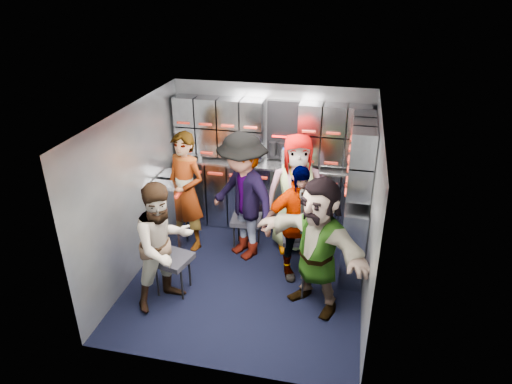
% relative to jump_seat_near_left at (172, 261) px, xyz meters
% --- Properties ---
extents(floor, '(3.00, 3.00, 0.00)m').
position_rel_jump_seat_near_left_xyz_m(floor, '(0.80, 0.45, -0.43)').
color(floor, black).
rests_on(floor, ground).
extents(wall_back, '(2.80, 0.04, 2.10)m').
position_rel_jump_seat_near_left_xyz_m(wall_back, '(0.80, 1.95, 0.62)').
color(wall_back, gray).
rests_on(wall_back, ground).
extents(wall_left, '(0.04, 3.00, 2.10)m').
position_rel_jump_seat_near_left_xyz_m(wall_left, '(-0.60, 0.45, 0.62)').
color(wall_left, gray).
rests_on(wall_left, ground).
extents(wall_right, '(0.04, 3.00, 2.10)m').
position_rel_jump_seat_near_left_xyz_m(wall_right, '(2.20, 0.45, 0.62)').
color(wall_right, gray).
rests_on(wall_right, ground).
extents(ceiling, '(2.80, 3.00, 0.02)m').
position_rel_jump_seat_near_left_xyz_m(ceiling, '(0.80, 0.45, 1.67)').
color(ceiling, silver).
rests_on(ceiling, wall_back).
extents(cart_bank_back, '(2.68, 0.38, 0.99)m').
position_rel_jump_seat_near_left_xyz_m(cart_bank_back, '(0.80, 1.74, 0.06)').
color(cart_bank_back, '#8F939E').
rests_on(cart_bank_back, ground).
extents(cart_bank_left, '(0.38, 0.76, 0.99)m').
position_rel_jump_seat_near_left_xyz_m(cart_bank_left, '(-0.39, 1.01, 0.06)').
color(cart_bank_left, '#8F939E').
rests_on(cart_bank_left, ground).
extents(counter, '(2.68, 0.42, 0.03)m').
position_rel_jump_seat_near_left_xyz_m(counter, '(0.80, 1.74, 0.58)').
color(counter, '#BABDC2').
rests_on(counter, cart_bank_back).
extents(locker_bank_back, '(2.68, 0.28, 0.82)m').
position_rel_jump_seat_near_left_xyz_m(locker_bank_back, '(0.80, 1.80, 1.06)').
color(locker_bank_back, '#8F939E').
rests_on(locker_bank_back, wall_back).
extents(locker_bank_right, '(0.28, 1.00, 0.82)m').
position_rel_jump_seat_near_left_xyz_m(locker_bank_right, '(2.05, 1.15, 1.06)').
color(locker_bank_right, '#8F939E').
rests_on(locker_bank_right, wall_right).
extents(right_cabinet, '(0.28, 1.20, 1.00)m').
position_rel_jump_seat_near_left_xyz_m(right_cabinet, '(2.05, 1.05, 0.07)').
color(right_cabinet, '#8F939E').
rests_on(right_cabinet, ground).
extents(coffee_niche, '(0.46, 0.16, 0.84)m').
position_rel_jump_seat_near_left_xyz_m(coffee_niche, '(0.98, 1.86, 1.04)').
color(coffee_niche, black).
rests_on(coffee_niche, wall_back).
extents(red_latch_strip, '(2.60, 0.02, 0.03)m').
position_rel_jump_seat_near_left_xyz_m(red_latch_strip, '(0.80, 1.54, 0.45)').
color(red_latch_strip, red).
rests_on(red_latch_strip, cart_bank_back).
extents(jump_seat_near_left, '(0.49, 0.47, 0.49)m').
position_rel_jump_seat_near_left_xyz_m(jump_seat_near_left, '(0.00, 0.00, 0.00)').
color(jump_seat_near_left, black).
rests_on(jump_seat_near_left, ground).
extents(jump_seat_mid_left, '(0.42, 0.40, 0.47)m').
position_rel_jump_seat_near_left_xyz_m(jump_seat_mid_left, '(0.62, 1.12, -0.02)').
color(jump_seat_mid_left, black).
rests_on(jump_seat_mid_left, ground).
extents(jump_seat_center, '(0.53, 0.51, 0.49)m').
position_rel_jump_seat_near_left_xyz_m(jump_seat_center, '(1.26, 1.46, 0.01)').
color(jump_seat_center, black).
rests_on(jump_seat_center, ground).
extents(jump_seat_mid_right, '(0.45, 0.43, 0.46)m').
position_rel_jump_seat_near_left_xyz_m(jump_seat_mid_right, '(1.37, 0.82, -0.02)').
color(jump_seat_mid_right, black).
rests_on(jump_seat_mid_right, ground).
extents(jump_seat_near_right, '(0.42, 0.41, 0.44)m').
position_rel_jump_seat_near_left_xyz_m(jump_seat_near_right, '(1.65, 0.29, -0.04)').
color(jump_seat_near_right, black).
rests_on(jump_seat_near_right, ground).
extents(attendant_standing, '(0.70, 0.58, 1.65)m').
position_rel_jump_seat_near_left_xyz_m(attendant_standing, '(-0.18, 1.00, 0.39)').
color(attendant_standing, black).
rests_on(attendant_standing, ground).
extents(attendant_arc_a, '(0.89, 0.93, 1.50)m').
position_rel_jump_seat_near_left_xyz_m(attendant_arc_a, '(0.00, -0.18, 0.32)').
color(attendant_arc_a, black).
rests_on(attendant_arc_a, ground).
extents(attendant_arc_b, '(1.27, 1.18, 1.72)m').
position_rel_jump_seat_near_left_xyz_m(attendant_arc_b, '(0.62, 0.94, 0.43)').
color(attendant_arc_b, black).
rests_on(attendant_arc_b, ground).
extents(attendant_arc_c, '(0.90, 0.70, 1.64)m').
position_rel_jump_seat_near_left_xyz_m(attendant_arc_c, '(1.26, 1.28, 0.39)').
color(attendant_arc_c, black).
rests_on(attendant_arc_c, ground).
extents(attendant_arc_d, '(0.94, 0.69, 1.49)m').
position_rel_jump_seat_near_left_xyz_m(attendant_arc_d, '(1.37, 0.64, 0.31)').
color(attendant_arc_d, black).
rests_on(attendant_arc_d, ground).
extents(attendant_arc_e, '(1.50, 1.20, 1.59)m').
position_rel_jump_seat_near_left_xyz_m(attendant_arc_e, '(1.65, 0.11, 0.37)').
color(attendant_arc_e, black).
rests_on(attendant_arc_e, ground).
extents(bottle_left, '(0.06, 0.06, 0.24)m').
position_rel_jump_seat_near_left_xyz_m(bottle_left, '(-0.19, 1.69, 0.72)').
color(bottle_left, white).
rests_on(bottle_left, counter).
extents(bottle_mid, '(0.07, 0.07, 0.24)m').
position_rel_jump_seat_near_left_xyz_m(bottle_mid, '(1.02, 1.69, 0.72)').
color(bottle_mid, white).
rests_on(bottle_mid, counter).
extents(bottle_right, '(0.07, 0.07, 0.27)m').
position_rel_jump_seat_near_left_xyz_m(bottle_right, '(1.40, 1.69, 0.73)').
color(bottle_right, white).
rests_on(bottle_right, counter).
extents(cup_left, '(0.08, 0.08, 0.09)m').
position_rel_jump_seat_near_left_xyz_m(cup_left, '(-0.45, 1.68, 0.64)').
color(cup_left, beige).
rests_on(cup_left, counter).
extents(cup_right, '(0.09, 0.09, 0.09)m').
position_rel_jump_seat_near_left_xyz_m(cup_right, '(2.05, 1.68, 0.64)').
color(cup_right, beige).
rests_on(cup_right, counter).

